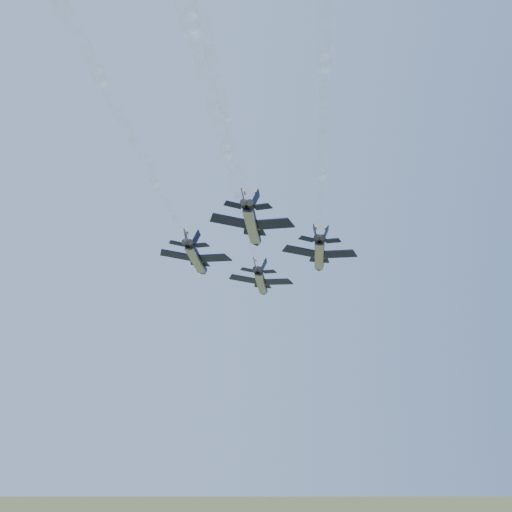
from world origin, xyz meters
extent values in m
cylinder|color=black|center=(0.49, 12.46, 94.77)|extent=(4.65, 11.61, 1.65)
cone|color=black|center=(2.32, 19.14, 94.77)|extent=(2.19, 2.63, 1.65)
ellipsoid|color=black|center=(1.33, 15.31, 95.24)|extent=(1.45, 2.27, 0.81)
cube|color=gray|center=(0.42, 12.48, 94.20)|extent=(4.05, 10.38, 0.54)
cube|color=black|center=(-2.55, 12.57, 95.02)|extent=(5.18, 3.03, 0.74)
cube|color=#F6B10C|center=(-2.15, 14.00, 95.11)|extent=(4.91, 0.53, 0.76)
cube|color=black|center=(3.14, 11.01, 94.33)|extent=(5.76, 5.11, 0.74)
cube|color=#F6B10C|center=(3.54, 12.44, 94.42)|extent=(4.27, 2.95, 0.76)
cube|color=black|center=(-2.73, 7.61, 94.98)|extent=(2.42, 1.65, 0.39)
cube|color=black|center=(0.78, 6.64, 94.55)|extent=(2.65, 2.49, 0.39)
cube|color=black|center=(-1.39, 7.87, 96.07)|extent=(1.07, 2.01, 2.25)
cube|color=black|center=(0.04, 7.48, 95.89)|extent=(1.54, 2.14, 2.12)
cylinder|color=black|center=(-1.52, 6.64, 94.73)|extent=(1.31, 1.29, 1.07)
cylinder|color=black|center=(-0.77, 6.43, 94.63)|extent=(1.31, 1.29, 1.07)
cylinder|color=black|center=(-11.88, 1.68, 94.77)|extent=(4.65, 11.61, 1.65)
cone|color=black|center=(-10.05, 8.36, 94.77)|extent=(2.19, 2.63, 1.65)
ellipsoid|color=black|center=(-11.04, 4.53, 95.24)|extent=(1.45, 2.27, 0.81)
cube|color=gray|center=(-11.94, 1.69, 94.20)|extent=(4.05, 10.38, 0.54)
cube|color=black|center=(-14.92, 1.78, 95.02)|extent=(5.18, 3.03, 0.74)
cube|color=#F6B10C|center=(-14.51, 3.21, 95.11)|extent=(4.91, 0.53, 0.76)
cube|color=black|center=(-9.23, 0.22, 94.33)|extent=(5.76, 5.11, 0.74)
cube|color=#F6B10C|center=(-8.82, 1.65, 94.42)|extent=(4.27, 2.95, 0.76)
cube|color=black|center=(-15.10, -3.18, 94.98)|extent=(2.42, 1.65, 0.39)
cube|color=black|center=(-11.58, -4.14, 94.55)|extent=(2.65, 2.49, 0.39)
cube|color=black|center=(-13.75, -2.91, 96.07)|extent=(1.07, 2.01, 2.25)
cube|color=black|center=(-12.33, -3.30, 95.89)|extent=(1.54, 2.14, 2.12)
cylinder|color=black|center=(-13.89, -4.14, 94.73)|extent=(1.31, 1.29, 1.07)
cylinder|color=black|center=(-13.13, -4.35, 94.63)|extent=(1.31, 1.29, 1.07)
cylinder|color=black|center=(6.75, -3.41, 94.77)|extent=(4.65, 11.61, 1.65)
cone|color=black|center=(8.58, 3.27, 94.77)|extent=(2.19, 2.63, 1.65)
ellipsoid|color=black|center=(7.59, -0.56, 95.24)|extent=(1.45, 2.27, 0.81)
cube|color=gray|center=(6.69, -3.40, 94.20)|extent=(4.05, 10.38, 0.54)
cube|color=black|center=(3.71, -3.30, 95.02)|extent=(5.18, 3.03, 0.74)
cube|color=#F6B10C|center=(4.11, -1.87, 95.11)|extent=(4.91, 0.53, 0.76)
cube|color=black|center=(9.40, -4.86, 94.33)|extent=(5.76, 5.11, 0.74)
cube|color=#F6B10C|center=(9.80, -3.43, 94.42)|extent=(4.27, 2.95, 0.76)
cube|color=black|center=(3.53, -8.26, 94.98)|extent=(2.42, 1.65, 0.39)
cube|color=black|center=(7.04, -9.23, 94.55)|extent=(2.65, 2.49, 0.39)
cube|color=black|center=(4.87, -8.00, 96.07)|extent=(1.07, 2.01, 2.25)
cube|color=black|center=(6.30, -8.39, 95.89)|extent=(1.54, 2.14, 2.12)
cylinder|color=black|center=(4.74, -9.23, 94.73)|extent=(1.31, 1.29, 1.07)
cylinder|color=black|center=(5.49, -9.44, 94.63)|extent=(1.31, 1.29, 1.07)
cylinder|color=black|center=(-5.44, -13.36, 94.77)|extent=(4.65, 11.61, 1.65)
cone|color=black|center=(-3.61, -6.67, 94.77)|extent=(2.19, 2.63, 1.65)
ellipsoid|color=black|center=(-4.60, -10.51, 95.24)|extent=(1.45, 2.27, 0.81)
cube|color=gray|center=(-5.50, -13.34, 94.20)|extent=(4.05, 10.38, 0.54)
cube|color=black|center=(-8.48, -13.25, 95.02)|extent=(5.18, 3.03, 0.74)
cube|color=#F6B10C|center=(-8.08, -11.82, 95.11)|extent=(4.91, 0.53, 0.76)
cube|color=black|center=(-2.79, -14.81, 94.33)|extent=(5.76, 5.11, 0.74)
cube|color=#F6B10C|center=(-2.38, -13.38, 94.42)|extent=(4.27, 2.95, 0.76)
cube|color=black|center=(-8.66, -18.21, 94.98)|extent=(2.42, 1.65, 0.39)
cube|color=black|center=(-5.14, -19.17, 94.55)|extent=(2.65, 2.49, 0.39)
cube|color=black|center=(-7.31, -17.94, 96.07)|extent=(1.07, 2.01, 2.25)
cube|color=black|center=(-5.89, -18.33, 95.89)|extent=(1.54, 2.14, 2.12)
cylinder|color=black|center=(-7.45, -19.17, 94.73)|extent=(1.31, 1.29, 1.07)
cylinder|color=black|center=(-6.69, -19.38, 94.63)|extent=(1.31, 1.29, 1.07)
cylinder|color=white|center=(-3.65, -2.65, 94.77)|extent=(6.04, 19.20, 0.87)
cylinder|color=white|center=(-8.56, -20.55, 94.77)|extent=(6.36, 19.29, 1.20)
cylinder|color=white|center=(-13.46, -38.44, 94.77)|extent=(6.73, 19.39, 1.59)
cylinder|color=white|center=(-16.02, -13.44, 94.77)|extent=(6.04, 19.20, 0.87)
cylinder|color=white|center=(-20.92, -31.33, 94.77)|extent=(6.36, 19.29, 1.20)
cylinder|color=white|center=(-25.82, -49.22, 94.77)|extent=(6.73, 19.39, 1.59)
cylinder|color=white|center=(2.61, -18.52, 94.77)|extent=(6.04, 19.20, 0.87)
cylinder|color=white|center=(-2.30, -36.42, 94.77)|extent=(6.36, 19.29, 1.20)
cylinder|color=white|center=(-9.58, -28.47, 94.77)|extent=(6.04, 19.20, 0.87)
cylinder|color=white|center=(-14.48, -46.36, 94.77)|extent=(6.36, 19.29, 1.20)
camera|label=1|loc=(-17.03, -83.27, 65.10)|focal=40.00mm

